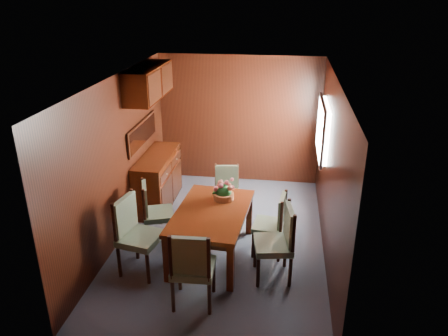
% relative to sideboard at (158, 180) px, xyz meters
% --- Properties ---
extents(ground, '(4.50, 4.50, 0.00)m').
position_rel_sideboard_xyz_m(ground, '(1.25, -1.00, -0.45)').
color(ground, '#3E4555').
rests_on(ground, ground).
extents(room_shell, '(3.06, 4.52, 2.41)m').
position_rel_sideboard_xyz_m(room_shell, '(1.15, -0.67, 1.18)').
color(room_shell, black).
rests_on(room_shell, ground).
extents(sideboard, '(0.48, 1.40, 0.90)m').
position_rel_sideboard_xyz_m(sideboard, '(0.00, 0.00, 0.00)').
color(sideboard, '#391407').
rests_on(sideboard, ground).
extents(dining_table, '(1.06, 1.58, 0.71)m').
position_rel_sideboard_xyz_m(dining_table, '(1.18, -1.43, 0.16)').
color(dining_table, '#391407').
rests_on(dining_table, ground).
extents(chair_left_near, '(0.58, 0.59, 1.07)m').
position_rel_sideboard_xyz_m(chair_left_near, '(0.24, -1.90, 0.14)').
color(chair_left_near, black).
rests_on(chair_left_near, ground).
extents(chair_left_far, '(0.55, 0.57, 0.95)m').
position_rel_sideboard_xyz_m(chair_left_far, '(0.27, -1.17, 0.07)').
color(chair_left_far, black).
rests_on(chair_left_far, ground).
extents(chair_right_near, '(0.54, 0.56, 1.03)m').
position_rel_sideboard_xyz_m(chair_right_near, '(2.11, -1.79, 0.12)').
color(chair_right_near, black).
rests_on(chair_right_near, ground).
extents(chair_right_far, '(0.47, 0.49, 0.92)m').
position_rel_sideboard_xyz_m(chair_right_far, '(2.03, -1.25, 0.06)').
color(chair_right_far, black).
rests_on(chair_right_far, ground).
extents(chair_head, '(0.51, 0.49, 1.03)m').
position_rel_sideboard_xyz_m(chair_head, '(1.14, -2.51, 0.12)').
color(chair_head, black).
rests_on(chair_head, ground).
extents(chair_foot, '(0.46, 0.45, 0.86)m').
position_rel_sideboard_xyz_m(chair_foot, '(1.22, -0.23, 0.03)').
color(chair_foot, black).
rests_on(chair_foot, ground).
extents(flower_centerpiece, '(0.32, 0.32, 0.32)m').
position_rel_sideboard_xyz_m(flower_centerpiece, '(1.29, -1.06, 0.41)').
color(flower_centerpiece, '#B36236').
rests_on(flower_centerpiece, dining_table).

